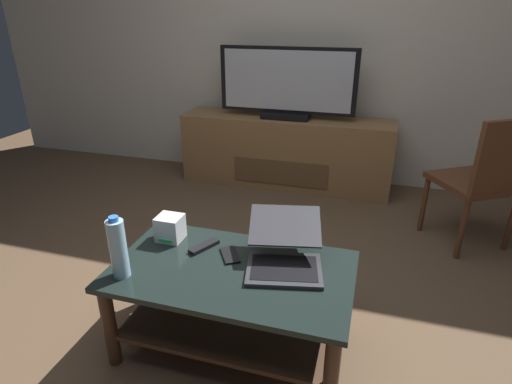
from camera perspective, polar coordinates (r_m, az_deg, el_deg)
ground_plane at (r=2.27m, az=-2.92°, el=-16.52°), size 7.68×7.68×0.00m
back_wall at (r=3.81m, az=8.11°, el=22.63°), size 6.40×0.12×2.80m
coffee_table at (r=1.93m, az=-3.24°, el=-13.78°), size 1.06×0.61×0.43m
media_cabinet at (r=3.71m, az=4.10°, el=5.56°), size 1.83×0.41×0.62m
television at (r=3.55m, az=4.30°, el=14.49°), size 1.15×0.20×0.58m
dining_chair at (r=2.99m, az=28.97°, el=1.82°), size 0.61×0.61×0.90m
laptop at (r=1.85m, az=3.95°, el=-8.12°), size 0.40×0.47×0.18m
router_box at (r=2.07m, az=-11.75°, el=-4.87°), size 0.12×0.12×0.12m
water_bottle_near at (r=1.82m, az=-18.48°, el=-7.37°), size 0.07×0.07×0.28m
cell_phone at (r=1.93m, az=-3.59°, el=-8.67°), size 0.13×0.16×0.01m
tv_remote at (r=1.99m, az=-7.17°, el=-7.45°), size 0.11×0.16×0.02m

